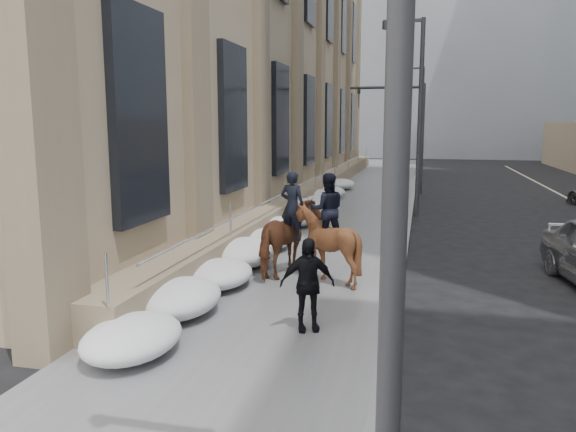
# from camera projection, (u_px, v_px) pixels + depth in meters

# --- Properties ---
(ground) EXTENTS (140.00, 140.00, 0.00)m
(ground) POSITION_uv_depth(u_px,v_px,m) (252.00, 326.00, 10.75)
(ground) COLOR black
(ground) RESTS_ON ground
(sidewalk) EXTENTS (5.00, 80.00, 0.12)m
(sidewalk) POSITION_uv_depth(u_px,v_px,m) (333.00, 229.00, 20.33)
(sidewalk) COLOR #5A5A5C
(sidewalk) RESTS_ON ground
(curb) EXTENTS (0.24, 80.00, 0.12)m
(curb) POSITION_uv_depth(u_px,v_px,m) (407.00, 232.00, 19.73)
(curb) COLOR slate
(curb) RESTS_ON ground
(limestone_building) EXTENTS (6.10, 44.00, 18.00)m
(limestone_building) POSITION_uv_depth(u_px,v_px,m) (266.00, 27.00, 29.66)
(limestone_building) COLOR #917B5F
(limestone_building) RESTS_ON ground
(bg_building_mid) EXTENTS (30.00, 12.00, 28.00)m
(bg_building_mid) POSITION_uv_depth(u_px,v_px,m) (436.00, 35.00, 65.12)
(bg_building_mid) COLOR slate
(bg_building_mid) RESTS_ON ground
(bg_building_far) EXTENTS (24.00, 12.00, 20.00)m
(bg_building_far) POSITION_uv_depth(u_px,v_px,m) (360.00, 80.00, 79.59)
(bg_building_far) COLOR gray
(bg_building_far) RESTS_ON ground
(streetlight_near) EXTENTS (1.71, 0.24, 8.00)m
(streetlight_near) POSITION_uv_depth(u_px,v_px,m) (376.00, 8.00, 3.62)
(streetlight_near) COLOR #2D2D30
(streetlight_near) RESTS_ON ground
(streetlight_mid) EXTENTS (1.71, 0.24, 8.00)m
(streetlight_mid) POSITION_uv_depth(u_px,v_px,m) (416.00, 105.00, 22.81)
(streetlight_mid) COLOR #2D2D30
(streetlight_mid) RESTS_ON ground
(streetlight_far) EXTENTS (1.71, 0.24, 8.00)m
(streetlight_far) POSITION_uv_depth(u_px,v_px,m) (420.00, 114.00, 42.00)
(streetlight_far) COLOR #2D2D30
(streetlight_far) RESTS_ON ground
(traffic_signal) EXTENTS (4.10, 0.22, 6.00)m
(traffic_signal) POSITION_uv_depth(u_px,v_px,m) (405.00, 121.00, 30.73)
(traffic_signal) COLOR #2D2D30
(traffic_signal) RESTS_ON ground
(snow_bank) EXTENTS (1.70, 18.10, 0.76)m
(snow_bank) POSITION_uv_depth(u_px,v_px,m) (282.00, 226.00, 18.78)
(snow_bank) COLOR silver
(snow_bank) RESTS_ON sidewalk
(mounted_horse_left) EXTENTS (1.40, 2.32, 2.58)m
(mounted_horse_left) POSITION_uv_depth(u_px,v_px,m) (289.00, 235.00, 13.83)
(mounted_horse_left) COLOR #482615
(mounted_horse_left) RESTS_ON sidewalk
(mounted_horse_right) EXTENTS (1.90, 2.02, 2.58)m
(mounted_horse_right) POSITION_uv_depth(u_px,v_px,m) (326.00, 238.00, 13.25)
(mounted_horse_right) COLOR #472614
(mounted_horse_right) RESTS_ON sidewalk
(pedestrian) EXTENTS (1.09, 0.76, 1.71)m
(pedestrian) POSITION_uv_depth(u_px,v_px,m) (307.00, 284.00, 10.12)
(pedestrian) COLOR black
(pedestrian) RESTS_ON sidewalk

